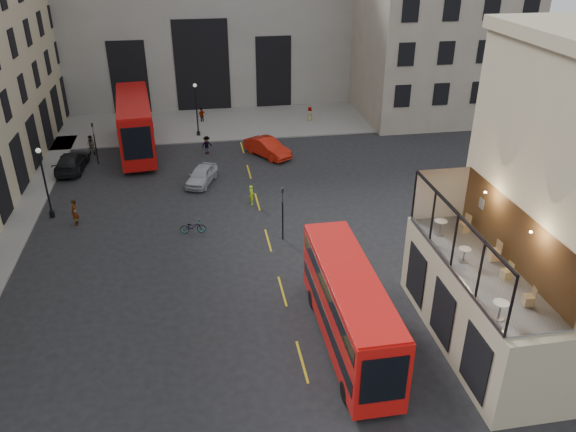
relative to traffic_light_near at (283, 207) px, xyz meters
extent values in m
plane|color=black|center=(1.00, -12.00, -2.42)|extent=(140.00, 140.00, 0.00)
cube|color=tan|center=(11.00, -12.00, 5.08)|extent=(4.00, 11.00, 15.00)
cube|color=black|center=(5.98, -12.00, -0.42)|extent=(0.08, 9.20, 3.00)
cube|color=brown|center=(8.97, -12.00, 3.62)|extent=(0.04, 10.00, 2.90)
cube|color=beige|center=(7.50, -7.00, 3.62)|extent=(3.00, 0.04, 2.90)
cube|color=beige|center=(7.50, -17.00, 3.62)|extent=(3.00, 0.04, 2.90)
cube|color=black|center=(7.50, -12.00, 5.08)|extent=(3.00, 10.00, 0.04)
cube|color=slate|center=(6.00, -12.00, 2.28)|extent=(0.12, 10.00, 0.18)
cube|color=black|center=(6.00, -12.00, 5.03)|extent=(0.12, 10.00, 0.10)
cube|color=beige|center=(8.92, -8.80, 3.78)|extent=(0.04, 0.45, 0.55)
cylinder|color=#FFD899|center=(8.30, -14.00, 5.03)|extent=(0.12, 0.12, 0.05)
cylinder|color=#FFD899|center=(8.30, -10.00, 5.03)|extent=(0.12, 0.12, 0.05)
cube|color=tan|center=(7.50, -12.00, -0.17)|extent=(3.00, 11.00, 4.50)
cube|color=slate|center=(7.50, -12.00, 2.12)|extent=(3.00, 10.00, 0.10)
cube|color=gray|center=(-4.00, 36.00, 6.58)|extent=(34.00, 10.00, 18.00)
cube|color=black|center=(-4.00, 30.96, 2.58)|extent=(6.00, 0.12, 10.00)
cube|color=black|center=(-12.00, 30.96, 1.58)|extent=(4.00, 0.12, 8.00)
cube|color=black|center=(4.00, 30.96, 1.58)|extent=(4.00, 0.12, 8.00)
cube|color=#A59785|center=(21.00, 28.00, 7.58)|extent=(16.00, 18.00, 20.00)
cube|color=slate|center=(-5.00, 26.00, -2.36)|extent=(40.00, 12.00, 0.12)
cylinder|color=black|center=(0.00, 0.00, -1.02)|extent=(0.10, 0.10, 2.80)
imported|color=black|center=(0.00, 0.00, 0.88)|extent=(0.16, 0.20, 1.00)
cylinder|color=black|center=(-14.00, 16.00, -1.02)|extent=(0.10, 0.10, 2.80)
imported|color=black|center=(-14.00, 16.00, 0.88)|extent=(0.16, 0.20, 1.00)
cylinder|color=black|center=(-16.00, 6.00, 0.08)|extent=(0.14, 0.14, 5.00)
cylinder|color=black|center=(-16.00, 6.00, -2.17)|extent=(0.36, 0.36, 0.50)
sphere|color=silver|center=(-16.00, 6.00, 2.73)|extent=(0.36, 0.36, 0.36)
cylinder|color=black|center=(-5.00, 22.00, 0.08)|extent=(0.14, 0.14, 5.00)
cylinder|color=black|center=(-5.00, 22.00, -2.17)|extent=(0.36, 0.36, 0.50)
sphere|color=silver|center=(-5.00, 22.00, 2.73)|extent=(0.36, 0.36, 0.36)
cube|color=red|center=(1.50, -11.04, -0.17)|extent=(2.42, 10.58, 3.75)
cube|color=black|center=(1.50, -11.04, -0.69)|extent=(2.46, 10.00, 0.77)
cube|color=black|center=(1.50, -11.04, 0.99)|extent=(2.46, 10.00, 0.77)
cube|color=red|center=(1.50, -11.04, 1.74)|extent=(2.33, 10.37, 0.12)
cylinder|color=black|center=(0.41, -7.66, -1.94)|extent=(0.27, 0.96, 0.96)
cylinder|color=black|center=(2.58, -7.65, -1.94)|extent=(0.27, 0.96, 0.96)
cylinder|color=black|center=(0.42, -14.74, -1.94)|extent=(0.27, 0.96, 0.96)
cylinder|color=black|center=(2.59, -14.74, -1.94)|extent=(0.27, 0.96, 0.96)
cube|color=#A30D0B|center=(-10.68, 18.76, 0.27)|extent=(4.07, 12.83, 4.47)
cube|color=black|center=(-10.68, 18.76, -0.36)|extent=(4.04, 12.15, 0.92)
cube|color=black|center=(-10.68, 18.76, 1.65)|extent=(4.04, 12.15, 0.92)
cube|color=#A30D0B|center=(-10.68, 18.76, 2.54)|extent=(3.93, 12.57, 0.14)
cylinder|color=black|center=(-12.38, 22.65, -1.85)|extent=(0.43, 1.17, 1.15)
cylinder|color=black|center=(-9.76, 22.90, -1.85)|extent=(0.43, 1.17, 1.15)
cylinder|color=black|center=(-11.56, 14.24, -1.85)|extent=(0.43, 1.17, 1.15)
cylinder|color=black|center=(-8.95, 14.49, -1.85)|extent=(0.43, 1.17, 1.15)
imported|color=#A6A9AF|center=(-5.06, 10.25, -1.70)|extent=(3.14, 4.56, 1.44)
imported|color=#B2190A|center=(1.10, 15.43, -1.60)|extent=(4.13, 5.15, 1.64)
imported|color=black|center=(-16.00, 15.00, -1.65)|extent=(2.48, 5.45, 1.55)
imported|color=gray|center=(-5.95, 1.95, -1.97)|extent=(1.77, 0.71, 0.91)
imported|color=#C6FD1A|center=(-1.46, 5.74, -1.66)|extent=(0.37, 0.56, 1.53)
imported|color=gray|center=(-14.77, 18.34, -1.48)|extent=(1.03, 0.86, 1.89)
imported|color=gray|center=(-4.33, 16.98, -1.58)|extent=(1.26, 1.07, 1.69)
imported|color=gray|center=(-4.48, 26.41, -1.62)|extent=(0.99, 0.85, 1.60)
imported|color=gray|center=(7.01, 24.94, -1.64)|extent=(0.58, 0.82, 1.56)
imported|color=gray|center=(-14.09, 4.54, -1.49)|extent=(0.50, 0.72, 1.88)
cylinder|color=silver|center=(6.36, -15.85, 2.95)|extent=(0.64, 0.64, 0.04)
cylinder|color=slate|center=(6.36, -15.85, 2.57)|extent=(0.09, 0.09, 0.74)
cylinder|color=slate|center=(6.36, -15.85, 2.19)|extent=(0.47, 0.47, 0.03)
cylinder|color=beige|center=(6.87, -11.51, 2.88)|extent=(0.58, 0.58, 0.04)
cylinder|color=slate|center=(6.87, -11.51, 2.53)|extent=(0.08, 0.08, 0.67)
cylinder|color=slate|center=(6.87, -11.51, 2.19)|extent=(0.42, 0.42, 0.03)
cylinder|color=beige|center=(6.82, -8.82, 2.97)|extent=(0.65, 0.65, 0.04)
cylinder|color=slate|center=(6.82, -8.82, 2.58)|extent=(0.09, 0.09, 0.76)
cylinder|color=slate|center=(6.82, -8.82, 2.19)|extent=(0.48, 0.48, 0.03)
cube|color=tan|center=(8.05, -15.18, 2.40)|extent=(0.47, 0.47, 0.44)
cube|color=tan|center=(8.24, -15.20, 2.82)|extent=(0.10, 0.41, 0.39)
cube|color=tan|center=(8.14, -13.17, 2.39)|extent=(0.44, 0.44, 0.43)
cube|color=tan|center=(8.32, -13.15, 2.79)|extent=(0.08, 0.40, 0.38)
cube|color=#D9AF7D|center=(8.38, -11.54, 2.43)|extent=(0.49, 0.49, 0.51)
cube|color=#D9AF7D|center=(8.59, -11.54, 2.91)|extent=(0.06, 0.48, 0.45)
cube|color=tan|center=(8.19, -8.72, 2.43)|extent=(0.57, 0.57, 0.50)
cube|color=tan|center=(8.40, -8.67, 2.90)|extent=(0.16, 0.47, 0.45)
camera|label=1|loc=(-5.21, -32.53, 16.45)|focal=35.00mm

